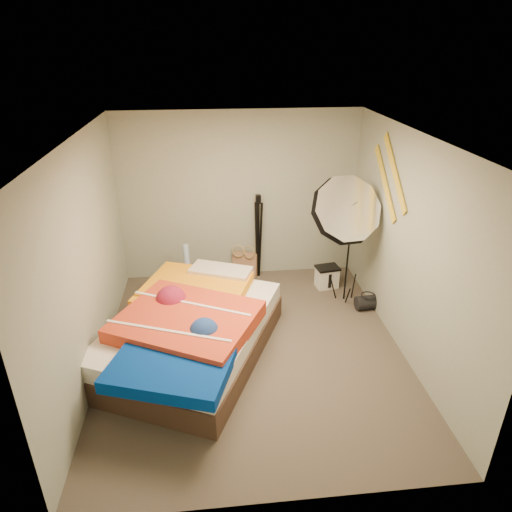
{
  "coord_description": "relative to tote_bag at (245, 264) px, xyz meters",
  "views": [
    {
      "loc": [
        -0.43,
        -4.41,
        3.36
      ],
      "look_at": [
        0.1,
        0.6,
        0.95
      ],
      "focal_mm": 32.0,
      "sensor_mm": 36.0,
      "label": 1
    }
  ],
  "objects": [
    {
      "name": "bed",
      "position": [
        -0.79,
        -1.9,
        0.14
      ],
      "size": [
        2.35,
        2.8,
        0.66
      ],
      "color": "#473126",
      "rests_on": "floor"
    },
    {
      "name": "wall_left",
      "position": [
        -1.82,
        -1.9,
        1.06
      ],
      "size": [
        0.0,
        4.0,
        4.0
      ],
      "primitive_type": "plane",
      "rotation": [
        1.57,
        0.0,
        1.57
      ],
      "color": "#939C8B",
      "rests_on": "floor"
    },
    {
      "name": "wall_right",
      "position": [
        1.68,
        -1.9,
        1.06
      ],
      "size": [
        0.0,
        4.0,
        4.0
      ],
      "primitive_type": "plane",
      "rotation": [
        1.57,
        0.0,
        -1.57
      ],
      "color": "#939C8B",
      "rests_on": "floor"
    },
    {
      "name": "floor",
      "position": [
        -0.07,
        -1.9,
        -0.19
      ],
      "size": [
        4.0,
        4.0,
        0.0
      ],
      "primitive_type": "plane",
      "color": "#544C41",
      "rests_on": "ground"
    },
    {
      "name": "wall_stripe_upper",
      "position": [
        1.66,
        -1.3,
        1.76
      ],
      "size": [
        0.02,
        0.91,
        0.78
      ],
      "primitive_type": "cube",
      "rotation": [
        0.7,
        0.0,
        0.0
      ],
      "color": "gold",
      "rests_on": "wall_right"
    },
    {
      "name": "duffel_bag",
      "position": [
        1.58,
        -1.16,
        -0.09
      ],
      "size": [
        0.34,
        0.22,
        0.2
      ],
      "primitive_type": "cylinder",
      "rotation": [
        0.0,
        1.57,
        0.08
      ],
      "color": "black",
      "rests_on": "floor"
    },
    {
      "name": "ceiling",
      "position": [
        -0.07,
        -1.9,
        2.31
      ],
      "size": [
        4.0,
        4.0,
        0.0
      ],
      "primitive_type": "plane",
      "rotation": [
        3.14,
        0.0,
        0.0
      ],
      "color": "silver",
      "rests_on": "wall_back"
    },
    {
      "name": "tote_bag",
      "position": [
        0.0,
        0.0,
        0.0
      ],
      "size": [
        0.42,
        0.31,
        0.4
      ],
      "primitive_type": "cube",
      "rotation": [
        -0.14,
        0.0,
        -0.4
      ],
      "color": "tan",
      "rests_on": "floor"
    },
    {
      "name": "photo_umbrella",
      "position": [
        1.2,
        -0.99,
        1.19
      ],
      "size": [
        1.09,
        0.76,
        1.92
      ],
      "color": "black",
      "rests_on": "floor"
    },
    {
      "name": "wrapping_roll",
      "position": [
        -0.86,
        -0.45,
        0.18
      ],
      "size": [
        0.12,
        0.23,
        0.75
      ],
      "primitive_type": "cylinder",
      "rotation": [
        -0.17,
        0.0,
        0.19
      ],
      "color": "#4B79C2",
      "rests_on": "floor"
    },
    {
      "name": "wall_back",
      "position": [
        -0.07,
        0.1,
        1.06
      ],
      "size": [
        3.5,
        0.0,
        3.5
      ],
      "primitive_type": "plane",
      "rotation": [
        1.57,
        0.0,
        0.0
      ],
      "color": "#939C8B",
      "rests_on": "floor"
    },
    {
      "name": "camera_tripod",
      "position": [
        0.2,
        -0.03,
        0.56
      ],
      "size": [
        0.08,
        0.08,
        1.32
      ],
      "color": "black",
      "rests_on": "floor"
    },
    {
      "name": "wall_front",
      "position": [
        -0.07,
        -3.9,
        1.06
      ],
      "size": [
        3.5,
        0.0,
        3.5
      ],
      "primitive_type": "plane",
      "rotation": [
        -1.57,
        0.0,
        0.0
      ],
      "color": "#939C8B",
      "rests_on": "floor"
    },
    {
      "name": "camera_case",
      "position": [
        1.18,
        -0.49,
        -0.04
      ],
      "size": [
        0.34,
        0.26,
        0.31
      ],
      "primitive_type": "cube",
      "rotation": [
        0.0,
        0.0,
        0.16
      ],
      "color": "silver",
      "rests_on": "floor"
    },
    {
      "name": "wall_stripe_lower",
      "position": [
        1.66,
        -1.05,
        1.56
      ],
      "size": [
        0.02,
        0.91,
        0.78
      ],
      "primitive_type": "cube",
      "rotation": [
        0.7,
        0.0,
        0.0
      ],
      "color": "gold",
      "rests_on": "wall_right"
    }
  ]
}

